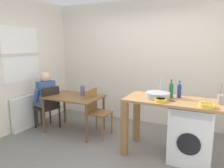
{
  "coord_description": "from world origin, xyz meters",
  "views": [
    {
      "loc": [
        1.44,
        -2.83,
        1.74
      ],
      "look_at": [
        -0.13,
        0.45,
        1.07
      ],
      "focal_mm": 34.08,
      "sensor_mm": 36.0,
      "label": 1
    }
  ],
  "objects_px": {
    "chair_person_seat": "(49,105)",
    "chair_opposite": "(96,110)",
    "mixing_bowl": "(161,100)",
    "dining_table": "(74,101)",
    "seated_person": "(44,97)",
    "utensil_crock": "(222,99)",
    "colander": "(207,105)",
    "bottle_tall_green": "(171,89)",
    "vase": "(83,91)",
    "washing_machine": "(191,133)",
    "bottle_squat_brown": "(179,90)"
  },
  "relations": [
    {
      "from": "chair_person_seat",
      "to": "chair_opposite",
      "type": "bearing_deg",
      "value": -64.62
    },
    {
      "from": "chair_opposite",
      "to": "mixing_bowl",
      "type": "relative_size",
      "value": 5.16
    },
    {
      "from": "dining_table",
      "to": "chair_person_seat",
      "type": "relative_size",
      "value": 1.22
    },
    {
      "from": "chair_opposite",
      "to": "seated_person",
      "type": "relative_size",
      "value": 0.75
    },
    {
      "from": "utensil_crock",
      "to": "colander",
      "type": "relative_size",
      "value": 1.5
    },
    {
      "from": "bottle_tall_green",
      "to": "vase",
      "type": "height_order",
      "value": "bottle_tall_green"
    },
    {
      "from": "dining_table",
      "to": "colander",
      "type": "relative_size",
      "value": 5.5
    },
    {
      "from": "utensil_crock",
      "to": "vase",
      "type": "bearing_deg",
      "value": 175.38
    },
    {
      "from": "chair_person_seat",
      "to": "dining_table",
      "type": "bearing_deg",
      "value": -61.83
    },
    {
      "from": "bottle_tall_green",
      "to": "washing_machine",
      "type": "bearing_deg",
      "value": -20.77
    },
    {
      "from": "colander",
      "to": "vase",
      "type": "xyz_separation_m",
      "value": [
        -2.28,
        0.47,
        -0.11
      ]
    },
    {
      "from": "dining_table",
      "to": "colander",
      "type": "height_order",
      "value": "colander"
    },
    {
      "from": "dining_table",
      "to": "vase",
      "type": "height_order",
      "value": "vase"
    },
    {
      "from": "washing_machine",
      "to": "mixing_bowl",
      "type": "height_order",
      "value": "mixing_bowl"
    },
    {
      "from": "utensil_crock",
      "to": "chair_person_seat",
      "type": "bearing_deg",
      "value": -179.6
    },
    {
      "from": "bottle_squat_brown",
      "to": "mixing_bowl",
      "type": "relative_size",
      "value": 1.53
    },
    {
      "from": "washing_machine",
      "to": "chair_opposite",
      "type": "bearing_deg",
      "value": 173.42
    },
    {
      "from": "chair_person_seat",
      "to": "utensil_crock",
      "type": "relative_size",
      "value": 3.0
    },
    {
      "from": "vase",
      "to": "mixing_bowl",
      "type": "bearing_deg",
      "value": -15.17
    },
    {
      "from": "chair_opposite",
      "to": "bottle_tall_green",
      "type": "bearing_deg",
      "value": 89.14
    },
    {
      "from": "bottle_tall_green",
      "to": "vase",
      "type": "distance_m",
      "value": 1.76
    },
    {
      "from": "utensil_crock",
      "to": "chair_opposite",
      "type": "bearing_deg",
      "value": 175.94
    },
    {
      "from": "utensil_crock",
      "to": "washing_machine",
      "type": "bearing_deg",
      "value": -171.9
    },
    {
      "from": "chair_person_seat",
      "to": "utensil_crock",
      "type": "distance_m",
      "value": 3.19
    },
    {
      "from": "bottle_tall_green",
      "to": "utensil_crock",
      "type": "relative_size",
      "value": 0.95
    },
    {
      "from": "chair_person_seat",
      "to": "washing_machine",
      "type": "relative_size",
      "value": 1.05
    },
    {
      "from": "washing_machine",
      "to": "bottle_squat_brown",
      "type": "xyz_separation_m",
      "value": [
        -0.23,
        0.17,
        0.61
      ]
    },
    {
      "from": "washing_machine",
      "to": "seated_person",
      "type": "bearing_deg",
      "value": 178.55
    },
    {
      "from": "vase",
      "to": "bottle_tall_green",
      "type": "bearing_deg",
      "value": -3.9
    },
    {
      "from": "seated_person",
      "to": "colander",
      "type": "bearing_deg",
      "value": -79.53
    },
    {
      "from": "washing_machine",
      "to": "vase",
      "type": "relative_size",
      "value": 4.26
    },
    {
      "from": "bottle_squat_brown",
      "to": "mixing_bowl",
      "type": "height_order",
      "value": "bottle_squat_brown"
    },
    {
      "from": "chair_person_seat",
      "to": "bottle_tall_green",
      "type": "xyz_separation_m",
      "value": [
        2.44,
        0.1,
        0.54
      ]
    },
    {
      "from": "chair_opposite",
      "to": "bottle_tall_green",
      "type": "distance_m",
      "value": 1.52
    },
    {
      "from": "chair_person_seat",
      "to": "colander",
      "type": "distance_m",
      "value": 3.02
    },
    {
      "from": "bottle_squat_brown",
      "to": "colander",
      "type": "relative_size",
      "value": 1.34
    },
    {
      "from": "dining_table",
      "to": "seated_person",
      "type": "xyz_separation_m",
      "value": [
        -0.7,
        -0.08,
        0.03
      ]
    },
    {
      "from": "vase",
      "to": "utensil_crock",
      "type": "bearing_deg",
      "value": -4.62
    },
    {
      "from": "chair_opposite",
      "to": "bottle_squat_brown",
      "type": "xyz_separation_m",
      "value": [
        1.53,
        -0.03,
        0.53
      ]
    },
    {
      "from": "chair_opposite",
      "to": "mixing_bowl",
      "type": "height_order",
      "value": "mixing_bowl"
    },
    {
      "from": "seated_person",
      "to": "vase",
      "type": "xyz_separation_m",
      "value": [
        0.85,
        0.18,
        0.17
      ]
    },
    {
      "from": "colander",
      "to": "chair_opposite",
      "type": "bearing_deg",
      "value": 167.81
    },
    {
      "from": "chair_person_seat",
      "to": "mixing_bowl",
      "type": "bearing_deg",
      "value": -79.74
    },
    {
      "from": "seated_person",
      "to": "bottle_tall_green",
      "type": "distance_m",
      "value": 2.62
    },
    {
      "from": "chair_person_seat",
      "to": "seated_person",
      "type": "xyz_separation_m",
      "value": [
        -0.15,
        0.04,
        0.16
      ]
    },
    {
      "from": "dining_table",
      "to": "colander",
      "type": "xyz_separation_m",
      "value": [
        2.43,
        -0.37,
        0.31
      ]
    },
    {
      "from": "chair_person_seat",
      "to": "bottle_tall_green",
      "type": "bearing_deg",
      "value": -71.81
    },
    {
      "from": "vase",
      "to": "chair_opposite",
      "type": "bearing_deg",
      "value": -8.28
    },
    {
      "from": "bottle_tall_green",
      "to": "dining_table",
      "type": "bearing_deg",
      "value": 179.44
    },
    {
      "from": "bottle_squat_brown",
      "to": "mixing_bowl",
      "type": "distance_m",
      "value": 0.43
    }
  ]
}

